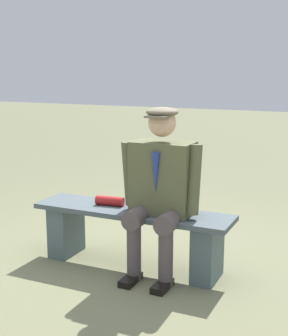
% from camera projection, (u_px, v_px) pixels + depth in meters
% --- Properties ---
extents(ground_plane, '(30.00, 30.00, 0.00)m').
position_uv_depth(ground_plane, '(132.00, 265.00, 4.08)').
color(ground_plane, '#6C6E4E').
extents(bench, '(1.65, 0.40, 0.48)m').
position_uv_depth(bench, '(132.00, 230.00, 4.02)').
color(bench, '#4A565C').
rests_on(bench, ground).
extents(seated_man, '(0.64, 0.56, 1.32)m').
position_uv_depth(seated_man, '(160.00, 184.00, 3.78)').
color(seated_man, '#545739').
rests_on(seated_man, ground).
extents(rolled_magazine, '(0.25, 0.11, 0.08)m').
position_uv_depth(rolled_magazine, '(110.00, 201.00, 4.09)').
color(rolled_magazine, '#B21E1E').
rests_on(rolled_magazine, bench).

